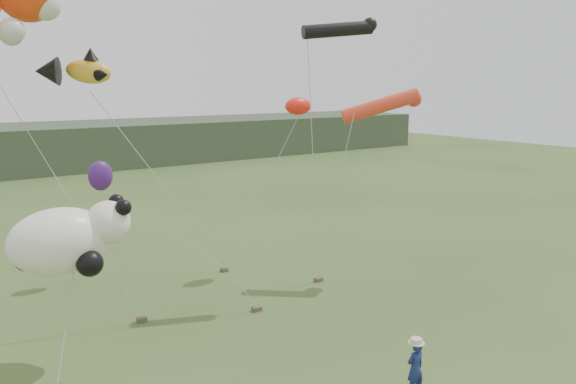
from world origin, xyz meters
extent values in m
plane|color=#385123|center=(0.00, 0.00, 0.00)|extent=(120.00, 120.00, 0.00)
cube|color=#2D3D28|center=(0.00, 45.00, 2.00)|extent=(90.00, 12.00, 4.00)
imported|color=navy|center=(0.50, -2.13, 0.72)|extent=(0.55, 0.39, 1.43)
cube|color=brown|center=(-3.47, 6.15, 0.08)|extent=(0.30, 0.24, 0.15)
cube|color=brown|center=(0.11, 4.70, 0.08)|extent=(0.30, 0.24, 0.15)
cube|color=brown|center=(3.70, 5.77, 0.08)|extent=(0.30, 0.24, 0.15)
cube|color=brown|center=(1.26, 9.03, 0.08)|extent=(0.30, 0.24, 0.15)
sphere|color=silver|center=(-5.59, 6.79, 9.95)|extent=(0.87, 0.87, 0.87)
sphere|color=silver|center=(-6.55, 6.50, 9.18)|extent=(0.68, 0.68, 0.68)
sphere|color=silver|center=(-6.36, 7.86, 9.18)|extent=(0.68, 0.68, 0.68)
ellipsoid|color=gold|center=(-4.32, 7.36, 8.12)|extent=(1.56, 1.18, 0.89)
cone|color=black|center=(-5.49, 7.66, 8.12)|extent=(1.01, 1.10, 0.88)
cone|color=black|center=(-4.22, 7.36, 8.65)|extent=(0.49, 0.49, 0.39)
cone|color=black|center=(-4.02, 6.88, 8.02)|extent=(0.52, 0.55, 0.39)
cone|color=black|center=(-4.02, 7.85, 8.02)|extent=(0.52, 0.55, 0.39)
cylinder|color=black|center=(4.12, 5.33, 9.68)|extent=(2.68, 1.39, 0.74)
sphere|color=black|center=(5.32, 4.91, 9.89)|extent=(0.53, 0.53, 0.53)
cylinder|color=red|center=(6.48, 5.40, 6.88)|extent=(2.93, 2.20, 1.43)
sphere|color=red|center=(7.87, 4.90, 7.13)|extent=(0.62, 0.62, 0.62)
ellipsoid|color=white|center=(-6.11, 4.85, 3.50)|extent=(2.79, 1.86, 1.86)
sphere|color=white|center=(-4.88, 4.54, 3.91)|extent=(1.24, 1.24, 1.24)
sphere|color=black|center=(-4.57, 4.13, 4.38)|extent=(0.45, 0.45, 0.45)
sphere|color=black|center=(-4.46, 5.00, 4.38)|extent=(0.45, 0.45, 0.45)
sphere|color=black|center=(-5.60, 4.02, 2.98)|extent=(0.72, 0.72, 0.72)
sphere|color=black|center=(-6.94, 5.16, 3.09)|extent=(0.72, 0.72, 0.72)
ellipsoid|color=#FF2312|center=(4.48, 8.21, 6.83)|extent=(1.26, 0.73, 0.73)
ellipsoid|color=#45196F|center=(-3.03, 11.11, 4.20)|extent=(0.96, 0.64, 1.18)
camera|label=1|loc=(-9.65, -10.84, 7.72)|focal=35.00mm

